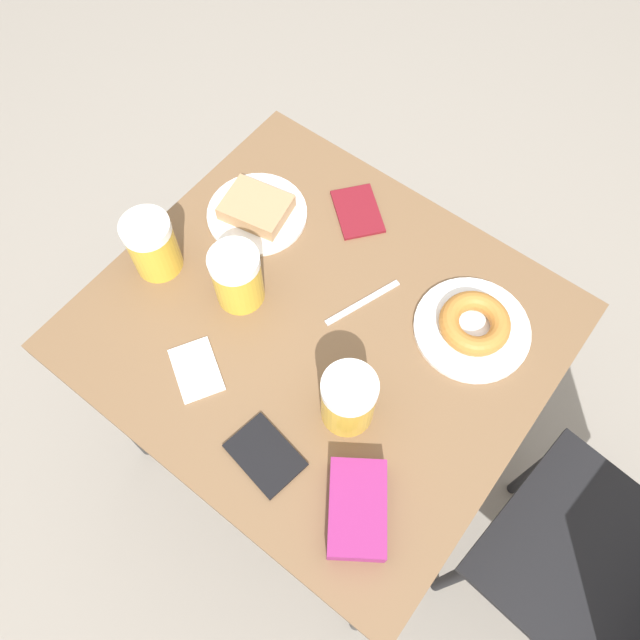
{
  "coord_description": "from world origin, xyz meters",
  "views": [
    {
      "loc": [
        0.42,
        0.32,
        1.8
      ],
      "look_at": [
        0.0,
        0.0,
        0.76
      ],
      "focal_mm": 35.0,
      "sensor_mm": 36.0,
      "label": 1
    }
  ],
  "objects_px": {
    "plate_with_cake": "(257,210)",
    "plate_with_donut": "(473,326)",
    "beer_mug_center": "(348,399)",
    "fork": "(363,303)",
    "beer_mug_left": "(237,277)",
    "napkin_folded": "(196,370)",
    "passport_near_edge": "(265,455)",
    "passport_far_edge": "(358,211)",
    "beer_mug_right": "(152,245)",
    "blue_pouch": "(357,509)"
  },
  "relations": [
    {
      "from": "plate_with_cake",
      "to": "blue_pouch",
      "type": "height_order",
      "value": "blue_pouch"
    },
    {
      "from": "beer_mug_center",
      "to": "fork",
      "type": "height_order",
      "value": "beer_mug_center"
    },
    {
      "from": "plate_with_cake",
      "to": "plate_with_donut",
      "type": "distance_m",
      "value": 0.5
    },
    {
      "from": "plate_with_cake",
      "to": "napkin_folded",
      "type": "height_order",
      "value": "plate_with_cake"
    },
    {
      "from": "plate_with_cake",
      "to": "beer_mug_center",
      "type": "distance_m",
      "value": 0.47
    },
    {
      "from": "plate_with_cake",
      "to": "plate_with_donut",
      "type": "xyz_separation_m",
      "value": [
        -0.04,
        0.5,
        0.0
      ]
    },
    {
      "from": "plate_with_donut",
      "to": "beer_mug_left",
      "type": "bearing_deg",
      "value": -62.33
    },
    {
      "from": "fork",
      "to": "passport_near_edge",
      "type": "xyz_separation_m",
      "value": [
        0.35,
        0.04,
        0.0
      ]
    },
    {
      "from": "plate_with_cake",
      "to": "beer_mug_left",
      "type": "relative_size",
      "value": 1.59
    },
    {
      "from": "napkin_folded",
      "to": "fork",
      "type": "bearing_deg",
      "value": 151.98
    },
    {
      "from": "plate_with_cake",
      "to": "beer_mug_left",
      "type": "xyz_separation_m",
      "value": [
        0.16,
        0.1,
        0.05
      ]
    },
    {
      "from": "fork",
      "to": "blue_pouch",
      "type": "bearing_deg",
      "value": 34.36
    },
    {
      "from": "beer_mug_center",
      "to": "beer_mug_right",
      "type": "distance_m",
      "value": 0.48
    },
    {
      "from": "plate_with_donut",
      "to": "fork",
      "type": "distance_m",
      "value": 0.21
    },
    {
      "from": "napkin_folded",
      "to": "passport_near_edge",
      "type": "relative_size",
      "value": 0.99
    },
    {
      "from": "plate_with_cake",
      "to": "beer_mug_right",
      "type": "distance_m",
      "value": 0.23
    },
    {
      "from": "plate_with_donut",
      "to": "blue_pouch",
      "type": "distance_m",
      "value": 0.4
    },
    {
      "from": "beer_mug_center",
      "to": "beer_mug_right",
      "type": "bearing_deg",
      "value": -92.57
    },
    {
      "from": "fork",
      "to": "plate_with_cake",
      "type": "bearing_deg",
      "value": -96.84
    },
    {
      "from": "beer_mug_left",
      "to": "blue_pouch",
      "type": "bearing_deg",
      "value": 65.12
    },
    {
      "from": "plate_with_cake",
      "to": "passport_far_edge",
      "type": "distance_m",
      "value": 0.21
    },
    {
      "from": "beer_mug_center",
      "to": "beer_mug_right",
      "type": "relative_size",
      "value": 1.0
    },
    {
      "from": "plate_with_donut",
      "to": "beer_mug_right",
      "type": "distance_m",
      "value": 0.63
    },
    {
      "from": "beer_mug_center",
      "to": "beer_mug_left",
      "type": "bearing_deg",
      "value": -102.32
    },
    {
      "from": "plate_with_donut",
      "to": "passport_far_edge",
      "type": "xyz_separation_m",
      "value": [
        -0.09,
        -0.33,
        -0.02
      ]
    },
    {
      "from": "plate_with_donut",
      "to": "passport_far_edge",
      "type": "bearing_deg",
      "value": -105.2
    },
    {
      "from": "beer_mug_center",
      "to": "blue_pouch",
      "type": "height_order",
      "value": "beer_mug_center"
    },
    {
      "from": "beer_mug_center",
      "to": "plate_with_cake",
      "type": "bearing_deg",
      "value": -119.82
    },
    {
      "from": "passport_near_edge",
      "to": "beer_mug_center",
      "type": "bearing_deg",
      "value": 156.51
    },
    {
      "from": "napkin_folded",
      "to": "fork",
      "type": "relative_size",
      "value": 0.84
    },
    {
      "from": "beer_mug_left",
      "to": "blue_pouch",
      "type": "relative_size",
      "value": 0.73
    },
    {
      "from": "plate_with_donut",
      "to": "blue_pouch",
      "type": "bearing_deg",
      "value": 3.45
    },
    {
      "from": "passport_near_edge",
      "to": "fork",
      "type": "bearing_deg",
      "value": -173.01
    },
    {
      "from": "beer_mug_left",
      "to": "napkin_folded",
      "type": "xyz_separation_m",
      "value": [
        0.17,
        0.04,
        -0.06
      ]
    },
    {
      "from": "beer_mug_center",
      "to": "plate_with_donut",
      "type": "bearing_deg",
      "value": 161.76
    },
    {
      "from": "passport_near_edge",
      "to": "blue_pouch",
      "type": "xyz_separation_m",
      "value": [
        -0.02,
        0.18,
        0.02
      ]
    },
    {
      "from": "beer_mug_left",
      "to": "passport_far_edge",
      "type": "bearing_deg",
      "value": 167.92
    },
    {
      "from": "beer_mug_center",
      "to": "fork",
      "type": "bearing_deg",
      "value": -151.39
    },
    {
      "from": "plate_with_donut",
      "to": "napkin_folded",
      "type": "relative_size",
      "value": 1.61
    },
    {
      "from": "beer_mug_center",
      "to": "blue_pouch",
      "type": "xyz_separation_m",
      "value": [
        0.13,
        0.11,
        -0.04
      ]
    },
    {
      "from": "beer_mug_left",
      "to": "passport_near_edge",
      "type": "height_order",
      "value": "beer_mug_left"
    },
    {
      "from": "beer_mug_right",
      "to": "passport_near_edge",
      "type": "height_order",
      "value": "beer_mug_right"
    },
    {
      "from": "beer_mug_center",
      "to": "passport_near_edge",
      "type": "xyz_separation_m",
      "value": [
        0.15,
        -0.06,
        -0.06
      ]
    },
    {
      "from": "beer_mug_right",
      "to": "passport_near_edge",
      "type": "distance_m",
      "value": 0.45
    },
    {
      "from": "beer_mug_center",
      "to": "passport_far_edge",
      "type": "bearing_deg",
      "value": -146.44
    },
    {
      "from": "beer_mug_right",
      "to": "fork",
      "type": "relative_size",
      "value": 0.81
    },
    {
      "from": "beer_mug_left",
      "to": "beer_mug_right",
      "type": "bearing_deg",
      "value": -75.55
    },
    {
      "from": "fork",
      "to": "napkin_folded",
      "type": "bearing_deg",
      "value": -28.02
    },
    {
      "from": "beer_mug_right",
      "to": "passport_near_edge",
      "type": "relative_size",
      "value": 0.95
    },
    {
      "from": "beer_mug_center",
      "to": "blue_pouch",
      "type": "distance_m",
      "value": 0.18
    }
  ]
}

